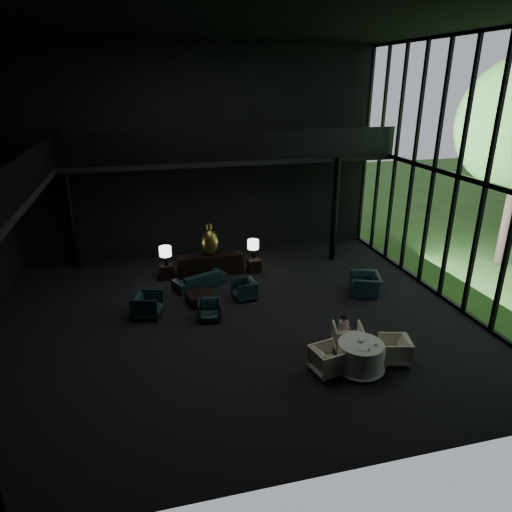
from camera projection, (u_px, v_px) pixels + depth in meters
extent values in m
cube|color=black|center=(235.00, 321.00, 13.60)|extent=(14.00, 12.00, 0.02)
cube|color=black|center=(229.00, 21.00, 10.72)|extent=(14.00, 12.00, 0.02)
cube|color=black|center=(202.00, 155.00, 17.58)|extent=(14.00, 0.04, 8.00)
cube|color=black|center=(314.00, 276.00, 6.73)|extent=(14.00, 0.04, 8.00)
cube|color=black|center=(232.00, 158.00, 16.91)|extent=(12.00, 2.00, 0.25)
cube|color=black|center=(25.00, 175.00, 10.79)|extent=(0.06, 12.00, 1.00)
cube|color=black|center=(238.00, 145.00, 15.79)|extent=(12.00, 0.06, 1.00)
cylinder|color=black|center=(71.00, 216.00, 16.88)|extent=(0.24, 0.24, 4.00)
cylinder|color=black|center=(335.00, 211.00, 17.60)|extent=(0.24, 0.24, 4.00)
cylinder|color=#382D23|center=(511.00, 202.00, 17.05)|extent=(0.36, 0.36, 4.90)
cube|color=black|center=(211.00, 264.00, 16.75)|extent=(2.39, 0.54, 0.76)
ellipsoid|color=olive|center=(210.00, 242.00, 16.46)|extent=(0.64, 0.64, 0.99)
cylinder|color=olive|center=(209.00, 226.00, 16.24)|extent=(0.22, 0.22, 0.20)
cube|color=black|center=(167.00, 271.00, 16.43)|extent=(0.49, 0.49, 0.54)
cylinder|color=black|center=(166.00, 261.00, 16.17)|extent=(0.13, 0.13, 0.37)
cylinder|color=white|center=(165.00, 251.00, 16.04)|extent=(0.42, 0.42, 0.34)
cube|color=black|center=(254.00, 265.00, 16.99)|extent=(0.47, 0.47, 0.51)
cylinder|color=black|center=(253.00, 253.00, 16.95)|extent=(0.13, 0.13, 0.37)
cylinder|color=white|center=(253.00, 244.00, 16.82)|extent=(0.42, 0.42, 0.34)
imported|color=black|center=(199.00, 278.00, 15.77)|extent=(1.68, 1.05, 0.63)
imported|color=black|center=(147.00, 303.00, 13.72)|extent=(1.00, 1.04, 0.87)
imported|color=black|center=(244.00, 290.00, 14.86)|extent=(0.68, 0.71, 0.65)
imported|color=black|center=(210.00, 310.00, 13.58)|extent=(0.67, 0.64, 0.61)
imported|color=black|center=(365.00, 282.00, 15.17)|extent=(0.94, 1.17, 0.89)
cube|color=black|center=(200.00, 298.00, 14.60)|extent=(0.89, 0.89, 0.35)
cylinder|color=white|center=(360.00, 357.00, 11.17)|extent=(1.11, 1.11, 0.75)
cone|color=white|center=(359.00, 368.00, 11.29)|extent=(1.26, 1.26, 0.10)
imported|color=#B5B2A2|center=(348.00, 336.00, 12.06)|extent=(0.88, 0.85, 0.76)
imported|color=beige|center=(395.00, 349.00, 11.52)|extent=(0.79, 0.82, 0.70)
imported|color=silver|center=(328.00, 359.00, 11.07)|extent=(0.83, 0.86, 0.76)
cylinder|color=#D19DB6|center=(344.00, 328.00, 11.97)|extent=(0.26, 0.26, 0.37)
sphere|color=#D8A884|center=(344.00, 318.00, 11.87)|extent=(0.19, 0.19, 0.19)
ellipsoid|color=black|center=(344.00, 317.00, 11.86)|extent=(0.19, 0.19, 0.13)
cylinder|color=white|center=(362.00, 348.00, 10.82)|extent=(0.23, 0.23, 0.01)
cylinder|color=white|center=(363.00, 338.00, 11.27)|extent=(0.30, 0.30, 0.02)
cylinder|color=white|center=(374.00, 344.00, 11.02)|extent=(0.18, 0.18, 0.01)
cylinder|color=white|center=(376.00, 344.00, 10.94)|extent=(0.11, 0.11, 0.07)
ellipsoid|color=white|center=(361.00, 340.00, 11.09)|extent=(0.15, 0.15, 0.07)
cylinder|color=#99999E|center=(369.00, 349.00, 10.74)|extent=(0.07, 0.07, 0.07)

